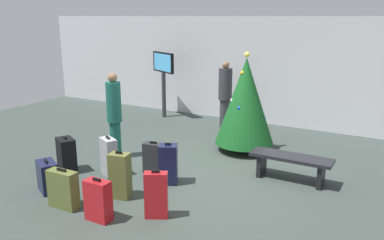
{
  "coord_description": "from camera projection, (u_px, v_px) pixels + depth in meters",
  "views": [
    {
      "loc": [
        3.35,
        -6.17,
        2.92
      ],
      "look_at": [
        -0.44,
        0.47,
        0.9
      ],
      "focal_mm": 37.02,
      "sensor_mm": 36.0,
      "label": 1
    }
  ],
  "objects": [
    {
      "name": "ground_plane",
      "position": [
        200.0,
        174.0,
        7.53
      ],
      "size": [
        16.0,
        16.0,
        0.0
      ],
      "primitive_type": "plane",
      "color": "#38423D"
    },
    {
      "name": "back_wall",
      "position": [
        275.0,
        72.0,
        10.7
      ],
      "size": [
        16.0,
        0.2,
        2.91
      ],
      "primitive_type": "cube",
      "color": "silver",
      "rests_on": "ground_plane"
    },
    {
      "name": "holiday_tree",
      "position": [
        245.0,
        101.0,
        8.58
      ],
      "size": [
        1.29,
        1.29,
        2.19
      ],
      "color": "#4C3319",
      "rests_on": "ground_plane"
    },
    {
      "name": "flight_info_kiosk",
      "position": [
        163.0,
        71.0,
        11.45
      ],
      "size": [
        0.96,
        0.53,
        1.91
      ],
      "color": "#333338",
      "rests_on": "ground_plane"
    },
    {
      "name": "waiting_bench",
      "position": [
        291.0,
        162.0,
        7.15
      ],
      "size": [
        1.46,
        0.44,
        0.48
      ],
      "color": "black",
      "rests_on": "ground_plane"
    },
    {
      "name": "traveller_0",
      "position": [
        114.0,
        113.0,
        8.21
      ],
      "size": [
        0.42,
        0.42,
        1.8
      ],
      "color": "#19594C",
      "rests_on": "ground_plane"
    },
    {
      "name": "traveller_1",
      "position": [
        225.0,
        93.0,
        10.45
      ],
      "size": [
        0.4,
        0.4,
        1.78
      ],
      "color": "#333338",
      "rests_on": "ground_plane"
    },
    {
      "name": "suitcase_0",
      "position": [
        63.0,
        189.0,
        6.15
      ],
      "size": [
        0.51,
        0.21,
        0.65
      ],
      "color": "#59602D",
      "rests_on": "ground_plane"
    },
    {
      "name": "suitcase_1",
      "position": [
        109.0,
        157.0,
        7.42
      ],
      "size": [
        0.43,
        0.35,
        0.75
      ],
      "color": "#9EA0A5",
      "rests_on": "ground_plane"
    },
    {
      "name": "suitcase_2",
      "position": [
        168.0,
        164.0,
        7.03
      ],
      "size": [
        0.41,
        0.39,
        0.76
      ],
      "color": "#141938",
      "rests_on": "ground_plane"
    },
    {
      "name": "suitcase_3",
      "position": [
        48.0,
        176.0,
        6.75
      ],
      "size": [
        0.54,
        0.46,
        0.56
      ],
      "color": "#141938",
      "rests_on": "ground_plane"
    },
    {
      "name": "suitcase_4",
      "position": [
        66.0,
        155.0,
        7.59
      ],
      "size": [
        0.49,
        0.44,
        0.7
      ],
      "color": "black",
      "rests_on": "ground_plane"
    },
    {
      "name": "suitcase_5",
      "position": [
        120.0,
        176.0,
        6.47
      ],
      "size": [
        0.37,
        0.29,
        0.8
      ],
      "color": "#59602D",
      "rests_on": "ground_plane"
    },
    {
      "name": "suitcase_6",
      "position": [
        156.0,
        195.0,
        5.84
      ],
      "size": [
        0.38,
        0.31,
        0.75
      ],
      "color": "#B2191E",
      "rests_on": "ground_plane"
    },
    {
      "name": "suitcase_7",
      "position": [
        98.0,
        200.0,
        5.77
      ],
      "size": [
        0.39,
        0.2,
        0.66
      ],
      "color": "#B2191E",
      "rests_on": "ground_plane"
    },
    {
      "name": "suitcase_8",
      "position": [
        154.0,
        158.0,
        7.52
      ],
      "size": [
        0.41,
        0.24,
        0.63
      ],
      "color": "#232326",
      "rests_on": "ground_plane"
    }
  ]
}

